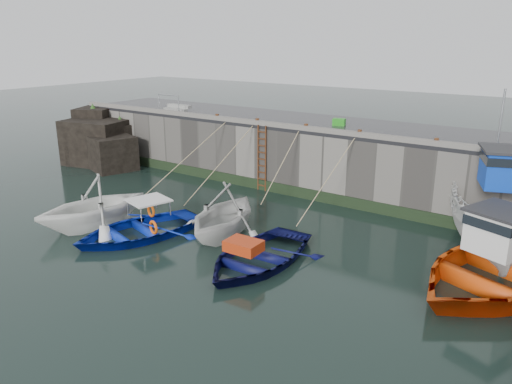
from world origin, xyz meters
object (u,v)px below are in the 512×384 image
Objects in this scene: ladder at (262,159)px; fish_crate at (339,122)px; boat_near_navy at (257,263)px; boat_far_white at (494,218)px; bollard_c at (306,127)px; bollard_b at (257,121)px; bollard_e at (436,142)px; boat_near_blacktrim at (223,234)px; bollard_d at (360,133)px; boat_near_white at (95,226)px; boat_near_blue at (139,236)px; bollard_a at (217,117)px; boat_far_orange at (504,268)px.

fish_crate is (2.89, 2.28, 1.73)m from ladder.
boat_far_white reaches higher than boat_near_navy.
bollard_c is (-2.36, 7.20, 3.30)m from boat_near_navy.
bollard_e is at bearing 0.00° from bollard_b.
boat_near_blacktrim is at bearing 150.74° from boat_near_navy.
bollard_b is 8.50m from bollard_e.
boat_near_blacktrim reaches higher than boat_near_navy.
bollard_b is (-5.06, 7.20, 3.30)m from boat_near_navy.
bollard_b is (-11.15, 1.55, 2.12)m from boat_far_white.
fish_crate is 2.06× the size of bollard_d.
bollard_c is 1.00× the size of bollard_d.
bollard_e is at bearing 32.68° from boat_near_blacktrim.
boat_near_white is 16.11× the size of bollard_d.
boat_near_navy is at bearing 23.24° from boat_near_blue.
bollard_a is 5.20m from bollard_c.
boat_far_white is 27.97× the size of bollard_c.
bollard_c is at bearing 106.39° from boat_near_navy.
boat_near_blacktrim is at bearing -49.34° from bollard_a.
boat_far_white reaches higher than bollard_c.
bollard_e is at bearing 0.00° from bollard_c.
fish_crate is at bearing 165.58° from boat_far_orange.
fish_crate is 2.06m from bollard_c.
ladder reaches higher than boat_near_navy.
fish_crate is at bearing 134.53° from bollard_d.
boat_far_orange is 8.32m from bollard_d.
boat_far_orange is (11.49, -3.74, -1.08)m from ladder.
boat_far_orange is at bearing 33.26° from boat_near_blue.
boat_near_blue is 0.64× the size of boat_far_white.
boat_far_orange reaches higher than fish_crate.
boat_near_blue is 17.85× the size of bollard_e.
boat_far_white is 13.90m from bollard_a.
bollard_a is at bearing 180.00° from bollard_e.
boat_near_white reaches higher than boat_near_blue.
fish_crate is (-8.60, 6.03, 2.82)m from boat_far_orange.
ladder is 11.43× the size of bollard_d.
bollard_b is at bearing -178.20° from boat_far_orange.
bollard_d is at bearing 144.94° from boat_far_white.
ladder is at bearing 102.20° from boat_near_blue.
bollard_c is 2.60m from bollard_d.
boat_near_blacktrim is 0.88× the size of boat_near_navy.
bollard_b and bollard_e have the same top height.
bollard_e is at bearing 0.00° from bollard_d.
boat_far_white is 27.97× the size of bollard_e.
boat_near_blacktrim is at bearing -110.09° from fish_crate.
boat_near_blue is (2.20, 0.30, 0.00)m from boat_near_white.
ladder reaches higher than boat_near_blacktrim.
boat_far_orange is 15.31m from bollard_a.
boat_far_white is 6.41m from bollard_d.
bollard_d is (7.46, 8.17, 3.30)m from boat_near_white.
boat_near_blue is 12.54m from boat_far_orange.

